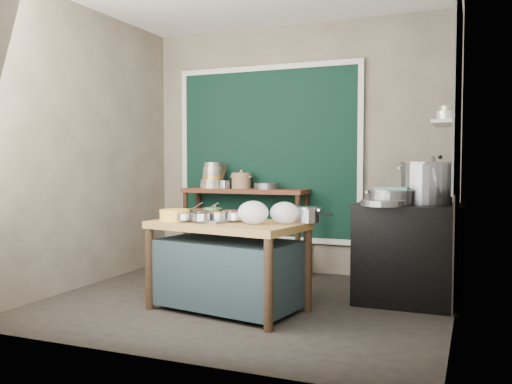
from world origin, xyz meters
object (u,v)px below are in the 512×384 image
at_px(ceramic_crock, 241,181).
at_px(steamer, 390,197).
at_px(saucepan, 307,214).
at_px(back_counter, 245,230).
at_px(condiment_tray, 210,219).
at_px(yellow_basin, 175,215).
at_px(utensil_cup, 224,184).
at_px(stove_block, 409,255).
at_px(stock_pot, 427,183).
at_px(prep_table, 228,266).

height_order(ceramic_crock, steamer, ceramic_crock).
bearing_deg(saucepan, back_counter, 149.92).
bearing_deg(steamer, saucepan, -141.15).
relative_size(condiment_tray, yellow_basin, 1.96).
bearing_deg(ceramic_crock, utensil_cup, -160.12).
xyz_separation_m(back_counter, yellow_basin, (0.09, -1.70, 0.32)).
height_order(stove_block, condiment_tray, stove_block).
distance_m(condiment_tray, utensil_cup, 1.65).
bearing_deg(stock_pot, prep_table, -148.25).
distance_m(yellow_basin, utensil_cup, 1.70).
height_order(prep_table, steamer, steamer).
bearing_deg(ceramic_crock, saucepan, -49.03).
bearing_deg(yellow_basin, saucepan, 17.96).
xyz_separation_m(condiment_tray, yellow_basin, (-0.26, -0.13, 0.04)).
distance_m(prep_table, condiment_tray, 0.42).
bearing_deg(back_counter, saucepan, -49.93).
distance_m(condiment_tray, yellow_basin, 0.30).
bearing_deg(ceramic_crock, condiment_tray, -75.71).
relative_size(stove_block, ceramic_crock, 3.79).
relative_size(back_counter, saucepan, 6.20).
relative_size(prep_table, utensil_cup, 8.13).
distance_m(prep_table, stove_block, 1.62).
bearing_deg(yellow_basin, back_counter, 93.02).
height_order(back_counter, saucepan, back_counter).
xyz_separation_m(condiment_tray, saucepan, (0.79, 0.21, 0.05)).
distance_m(stove_block, ceramic_crock, 2.18).
xyz_separation_m(prep_table, utensil_cup, (-0.77, 1.53, 0.62)).
bearing_deg(back_counter, yellow_basin, -86.98).
bearing_deg(utensil_cup, condiment_tray, -68.59).
height_order(prep_table, ceramic_crock, ceramic_crock).
relative_size(prep_table, stock_pot, 2.64).
bearing_deg(utensil_cup, saucepan, -43.34).
distance_m(back_counter, stock_pot, 2.21).
distance_m(prep_table, steamer, 1.53).
bearing_deg(stock_pot, saucepan, -141.21).
xyz_separation_m(prep_table, saucepan, (0.62, 0.22, 0.44)).
relative_size(stove_block, saucepan, 3.85).
bearing_deg(stock_pot, stove_block, -148.05).
bearing_deg(steamer, utensil_cup, 157.60).
distance_m(stove_block, utensil_cup, 2.32).
relative_size(saucepan, steamer, 0.59).
bearing_deg(stock_pot, steamer, -141.33).
xyz_separation_m(stove_block, yellow_basin, (-1.81, -0.97, 0.37)).
height_order(stove_block, yellow_basin, stove_block).
bearing_deg(back_counter, utensil_cup, -168.50).
bearing_deg(prep_table, steamer, 39.75).
xyz_separation_m(back_counter, steamer, (1.75, -0.87, 0.47)).
bearing_deg(prep_table, yellow_basin, -154.45).
relative_size(condiment_tray, saucepan, 2.12).
distance_m(stock_pot, steamer, 0.38).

